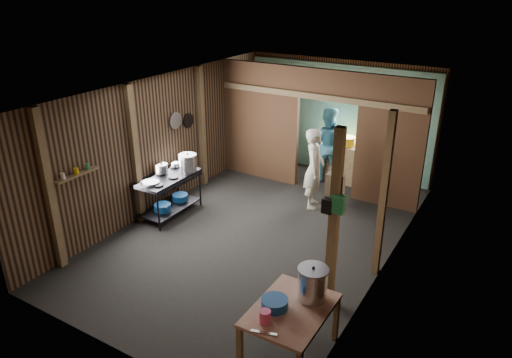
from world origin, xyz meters
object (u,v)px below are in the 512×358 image
Objects in this scene: cook at (314,169)px; prep_table at (290,331)px; stock_pot at (313,284)px; yellow_tub at (348,141)px; gas_range at (168,195)px; stove_pot_large at (188,163)px; pink_bucket at (265,317)px.

prep_table is at bearing -177.96° from cook.
yellow_tub is (-1.50, 5.11, 0.06)m from stock_pot.
prep_table is (3.71, -2.13, -0.06)m from gas_range.
stock_pot is at bearing -174.63° from cook.
cook is at bearing -93.42° from yellow_tub.
prep_table is 4.17m from cook.
stove_pot_large is 2.22× the size of pink_bucket.
pink_bucket reaches higher than prep_table.
stove_pot_large is at bearing -127.23° from yellow_tub.
pink_bucket is at bearing -40.72° from stove_pot_large.
pink_bucket is at bearing -111.20° from prep_table.
gas_range is 1.17× the size of prep_table.
cook is (-0.09, -1.54, -0.13)m from yellow_tub.
yellow_tub is at bearing 54.57° from gas_range.
stock_pot reaches higher than pink_bucket.
stove_pot_large is at bearing 68.56° from gas_range.
pink_bucket is at bearing -77.99° from yellow_tub.
yellow_tub is (2.34, 3.29, 0.55)m from gas_range.
stock_pot is 0.73m from pink_bucket.
gas_range is 0.83× the size of cook.
prep_table is at bearing 68.80° from pink_bucket.
stove_pot_large reaches higher than gas_range.
stock_pot reaches higher than prep_table.
stove_pot_large is at bearing 103.62° from cook.
prep_table is 2.59× the size of stock_pot.
cook is (2.08, 1.31, -0.14)m from stove_pot_large.
stove_pot_large reaches higher than stock_pot.
gas_range is 3.82× the size of stove_pot_large.
gas_range is 2.87m from cook.
yellow_tub is at bearing 102.01° from pink_bucket.
stove_pot_large is 3.58m from yellow_tub.
pink_bucket is (-0.14, -0.37, 0.42)m from prep_table.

